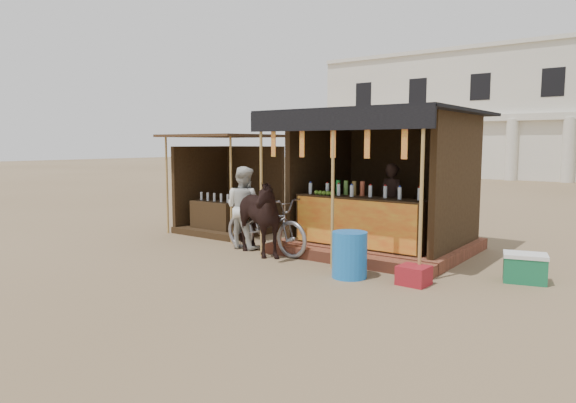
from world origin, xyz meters
The scene contains 10 objects.
ground centered at (0.00, 0.00, 0.00)m, with size 120.00×120.00×0.00m, color #846B4C.
main_stall centered at (1.01, 3.36, 1.02)m, with size 3.60×3.61×2.78m.
secondary_stall centered at (-3.17, 3.24, 0.85)m, with size 2.40×2.40×2.38m.
cow centered at (-0.79, 1.52, 0.74)m, with size 0.80×1.76×1.49m, color black.
motorbike centered at (-0.72, 1.82, 0.56)m, with size 0.74×2.12×1.11m, color gray.
bystander centered at (-1.39, 1.92, 0.85)m, with size 0.83×0.64×1.70m, color silver.
blue_barrel centered at (1.56, 1.18, 0.38)m, with size 0.57×0.57×0.75m, color blue.
red_crate centered at (2.58, 1.39, 0.15)m, with size 0.45×0.41×0.30m, color maroon.
cooler centered at (3.92, 2.57, 0.23)m, with size 0.73×0.59×0.46m.
background_building centered at (-2.00, 29.94, 3.98)m, with size 26.00×7.45×8.18m.
Camera 1 is at (5.65, -5.96, 2.17)m, focal length 32.00 mm.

